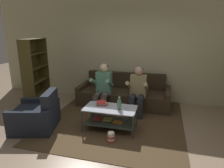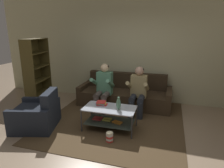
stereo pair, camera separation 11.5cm
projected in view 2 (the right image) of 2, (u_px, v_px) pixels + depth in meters
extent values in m
plane|color=gray|center=(107.00, 141.00, 3.75)|extent=(16.80, 16.80, 0.00)
cube|color=#BCBB92|center=(133.00, 50.00, 5.63)|extent=(8.40, 0.12, 2.90)
cube|color=#372A1B|center=(124.00, 98.00, 5.43)|extent=(2.19, 0.88, 0.40)
cube|color=#2E2317|center=(127.00, 80.00, 5.64)|extent=(2.19, 0.18, 0.44)
cube|color=#372A1B|center=(85.00, 92.00, 5.73)|extent=(0.13, 0.88, 0.52)
cube|color=#372A1B|center=(169.00, 100.00, 5.10)|extent=(0.13, 0.88, 0.52)
cylinder|color=#514843|center=(96.00, 106.00, 4.89)|extent=(0.14, 0.14, 0.40)
cylinder|color=#514843|center=(104.00, 107.00, 4.84)|extent=(0.14, 0.14, 0.40)
cylinder|color=#514843|center=(98.00, 94.00, 4.99)|extent=(0.14, 0.42, 0.14)
cylinder|color=#514843|center=(106.00, 95.00, 4.94)|extent=(0.14, 0.42, 0.14)
cube|color=#548E6F|center=(105.00, 83.00, 5.09)|extent=(0.38, 0.22, 0.58)
cylinder|color=#548E6F|center=(95.00, 82.00, 4.96)|extent=(0.09, 0.49, 0.31)
cylinder|color=#548E6F|center=(110.00, 83.00, 4.85)|extent=(0.09, 0.49, 0.31)
sphere|color=beige|center=(105.00, 68.00, 4.98)|extent=(0.21, 0.21, 0.21)
ellipsoid|color=black|center=(105.00, 67.00, 5.00)|extent=(0.21, 0.21, 0.13)
cylinder|color=#232830|center=(131.00, 110.00, 4.65)|extent=(0.14, 0.14, 0.40)
cylinder|color=#232830|center=(140.00, 111.00, 4.60)|extent=(0.14, 0.14, 0.40)
cylinder|color=#232830|center=(133.00, 98.00, 4.75)|extent=(0.14, 0.42, 0.14)
cylinder|color=#232830|center=(141.00, 98.00, 4.70)|extent=(0.14, 0.42, 0.14)
cube|color=#928257|center=(139.00, 86.00, 4.86)|extent=(0.38, 0.22, 0.55)
cylinder|color=#928257|center=(129.00, 85.00, 4.73)|extent=(0.09, 0.49, 0.31)
cylinder|color=#928257|center=(146.00, 87.00, 4.62)|extent=(0.09, 0.49, 0.31)
sphere|color=tan|center=(139.00, 71.00, 4.75)|extent=(0.21, 0.21, 0.21)
ellipsoid|color=black|center=(140.00, 70.00, 4.76)|extent=(0.21, 0.21, 0.13)
cube|color=#B2BBCA|center=(110.00, 108.00, 4.07)|extent=(1.06, 0.57, 0.02)
cube|color=#35413B|center=(110.00, 122.00, 4.15)|extent=(0.98, 0.52, 0.02)
cylinder|color=#353539|center=(81.00, 121.00, 4.02)|extent=(0.03, 0.03, 0.48)
cylinder|color=#353539|center=(132.00, 128.00, 3.74)|extent=(0.03, 0.03, 0.48)
cylinder|color=#353539|center=(91.00, 111.00, 4.52)|extent=(0.03, 0.03, 0.48)
cylinder|color=#353539|center=(137.00, 116.00, 4.24)|extent=(0.03, 0.03, 0.48)
cube|color=red|center=(98.00, 118.00, 4.25)|extent=(0.19, 0.16, 0.02)
cube|color=#B3B344|center=(107.00, 119.00, 4.19)|extent=(0.18, 0.15, 0.03)
cube|color=orange|center=(117.00, 122.00, 4.07)|extent=(0.22, 0.17, 0.02)
cube|color=#4B3924|center=(117.00, 117.00, 4.75)|extent=(3.00, 3.40, 0.01)
cube|color=slate|center=(117.00, 117.00, 4.75)|extent=(1.65, 1.87, 0.00)
ellipsoid|color=#487257|center=(118.00, 104.00, 3.93)|extent=(0.09, 0.09, 0.24)
cylinder|color=#487257|center=(119.00, 98.00, 3.89)|extent=(0.04, 0.04, 0.05)
cube|color=red|center=(102.00, 104.00, 4.21)|extent=(0.23, 0.15, 0.02)
cube|color=#7B9CBB|center=(101.00, 104.00, 4.20)|extent=(0.22, 0.16, 0.02)
cube|color=gold|center=(102.00, 103.00, 4.19)|extent=(0.21, 0.16, 0.02)
cube|color=red|center=(101.00, 102.00, 4.20)|extent=(0.21, 0.20, 0.02)
cube|color=#453B1A|center=(29.00, 77.00, 4.82)|extent=(0.31, 0.06, 1.79)
cube|color=#453B1A|center=(45.00, 70.00, 5.64)|extent=(0.31, 0.06, 1.79)
cube|color=#453B1A|center=(33.00, 73.00, 5.25)|extent=(0.14, 0.88, 1.79)
cube|color=#453B1A|center=(41.00, 105.00, 5.47)|extent=(0.42, 0.88, 0.02)
cube|color=#453B1A|center=(40.00, 93.00, 5.38)|extent=(0.42, 0.88, 0.02)
cube|color=#453B1A|center=(38.00, 80.00, 5.28)|extent=(0.42, 0.88, 0.02)
cube|color=#453B1A|center=(37.00, 67.00, 5.18)|extent=(0.42, 0.88, 0.02)
cube|color=#453B1A|center=(36.00, 53.00, 5.09)|extent=(0.42, 0.88, 0.02)
cube|color=#453B1A|center=(34.00, 39.00, 4.99)|extent=(0.42, 0.88, 0.02)
cube|color=gold|center=(33.00, 106.00, 5.06)|extent=(0.27, 0.08, 0.23)
cube|color=#93784D|center=(34.00, 104.00, 5.10)|extent=(0.24, 0.07, 0.30)
cube|color=gold|center=(36.00, 105.00, 5.15)|extent=(0.22, 0.08, 0.22)
cube|color=#2C8553|center=(36.00, 103.00, 5.19)|extent=(0.25, 0.06, 0.29)
cube|color=gold|center=(37.00, 103.00, 5.25)|extent=(0.25, 0.08, 0.23)
cube|color=#956E44|center=(38.00, 102.00, 5.29)|extent=(0.25, 0.07, 0.30)
cube|color=#72A2B0|center=(40.00, 101.00, 5.34)|extent=(0.21, 0.08, 0.28)
cube|color=orange|center=(41.00, 102.00, 5.40)|extent=(0.24, 0.08, 0.18)
cube|color=#3251B9|center=(42.00, 101.00, 5.46)|extent=(0.23, 0.07, 0.19)
cube|color=red|center=(43.00, 100.00, 5.50)|extent=(0.22, 0.08, 0.25)
cube|color=gold|center=(43.00, 98.00, 5.55)|extent=(0.25, 0.07, 0.28)
cube|color=red|center=(44.00, 97.00, 5.59)|extent=(0.25, 0.07, 0.30)
cube|color=gold|center=(45.00, 98.00, 5.64)|extent=(0.22, 0.07, 0.26)
cube|color=#9A7949|center=(46.00, 98.00, 5.68)|extent=(0.22, 0.08, 0.23)
cube|color=#1D272C|center=(46.00, 97.00, 5.75)|extent=(0.28, 0.09, 0.20)
cube|color=#1D222D|center=(36.00, 118.00, 4.21)|extent=(0.97, 0.83, 0.44)
cube|color=#1D222D|center=(50.00, 100.00, 4.10)|extent=(0.32, 0.66, 0.37)
cube|color=#1D222D|center=(42.00, 109.00, 4.56)|extent=(0.84, 0.32, 0.54)
cube|color=#1D222D|center=(27.00, 124.00, 3.84)|extent=(0.84, 0.32, 0.54)
cylinder|color=red|center=(110.00, 141.00, 3.71)|extent=(0.13, 0.13, 0.04)
cylinder|color=white|center=(110.00, 139.00, 3.70)|extent=(0.13, 0.13, 0.04)
cylinder|color=red|center=(110.00, 137.00, 3.69)|extent=(0.13, 0.13, 0.04)
cylinder|color=white|center=(110.00, 135.00, 3.68)|extent=(0.13, 0.13, 0.04)
ellipsoid|color=beige|center=(110.00, 133.00, 3.67)|extent=(0.13, 0.13, 0.05)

